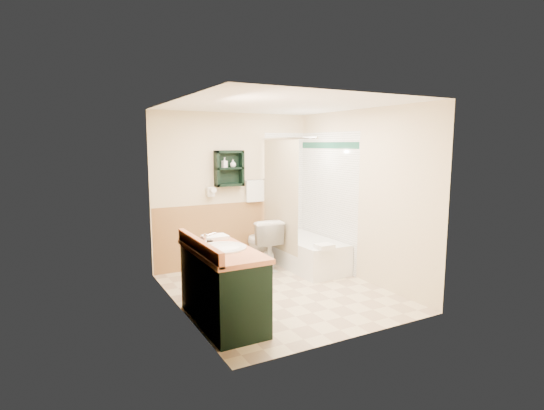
{
  "coord_description": "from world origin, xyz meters",
  "views": [
    {
      "loc": [
        -2.6,
        -4.65,
        1.92
      ],
      "look_at": [
        -0.0,
        0.2,
        1.13
      ],
      "focal_mm": 28.0,
      "sensor_mm": 36.0,
      "label": 1
    }
  ],
  "objects": [
    {
      "name": "tile_accent",
      "position": [
        1.27,
        0.75,
        1.9
      ],
      "size": [
        1.5,
        1.5,
        0.1
      ],
      "primitive_type": null,
      "color": "#154A38",
      "rests_on": "right_wall"
    },
    {
      "name": "tile_back",
      "position": [
        1.03,
        1.48,
        1.05
      ],
      "size": [
        0.95,
        0.95,
        2.1
      ],
      "primitive_type": null,
      "color": "white",
      "rests_on": "back_wall"
    },
    {
      "name": "shower_curtain",
      "position": [
        0.53,
        0.92,
        1.15
      ],
      "size": [
        1.05,
        1.05,
        1.7
      ],
      "primitive_type": null,
      "color": "#C7B597",
      "rests_on": "curtain_rod"
    },
    {
      "name": "left_wall",
      "position": [
        -1.32,
        0.0,
        1.2
      ],
      "size": [
        0.04,
        3.0,
        2.4
      ],
      "primitive_type": "cube",
      "color": "#F9E8C3",
      "rests_on": "ground"
    },
    {
      "name": "mirror_frame",
      "position": [
        -1.27,
        -0.55,
        1.5
      ],
      "size": [
        1.3,
        1.3,
        1.0
      ],
      "primitive_type": null,
      "color": "brown",
      "rests_on": "left_wall"
    },
    {
      "name": "mirror_glass",
      "position": [
        -1.27,
        -0.55,
        1.5
      ],
      "size": [
        1.2,
        1.2,
        0.9
      ],
      "primitive_type": null,
      "color": "white",
      "rests_on": "left_wall"
    },
    {
      "name": "wall_shelf",
      "position": [
        -0.1,
        1.41,
        1.55
      ],
      "size": [
        0.45,
        0.15,
        0.55
      ],
      "primitive_type": "cube",
      "color": "black",
      "rests_on": "back_wall"
    },
    {
      "name": "right_wall",
      "position": [
        1.32,
        0.0,
        1.2
      ],
      "size": [
        0.04,
        3.0,
        2.4
      ],
      "primitive_type": "cube",
      "color": "#F9E8C3",
      "rests_on": "ground"
    },
    {
      "name": "floor",
      "position": [
        0.0,
        0.0,
        0.0
      ],
      "size": [
        3.0,
        3.0,
        0.0
      ],
      "primitive_type": "plane",
      "color": "beige",
      "rests_on": "ground"
    },
    {
      "name": "wainscot_back",
      "position": [
        0.0,
        1.49,
        0.5
      ],
      "size": [
        2.58,
        2.58,
        1.0
      ],
      "primitive_type": null,
      "color": "tan",
      "rests_on": "back_wall"
    },
    {
      "name": "ceiling",
      "position": [
        0.0,
        0.0,
        2.42
      ],
      "size": [
        2.6,
        3.0,
        0.04
      ],
      "primitive_type": "cube",
      "color": "white",
      "rests_on": "back_wall"
    },
    {
      "name": "counter_towel",
      "position": [
        -0.89,
        -0.06,
        0.84
      ],
      "size": [
        0.28,
        0.22,
        0.04
      ],
      "primitive_type": "cube",
      "color": "white",
      "rests_on": "vanity"
    },
    {
      "name": "tub_towel",
      "position": [
        0.78,
        0.11,
        0.5
      ],
      "size": [
        0.24,
        0.2,
        0.07
      ],
      "primitive_type": "cube",
      "color": "white",
      "rests_on": "bathtub"
    },
    {
      "name": "wainscot_left",
      "position": [
        -1.29,
        0.0,
        0.5
      ],
      "size": [
        2.98,
        2.98,
        1.0
      ],
      "primitive_type": null,
      "color": "tan",
      "rests_on": "left_wall"
    },
    {
      "name": "toilet",
      "position": [
        0.31,
        1.09,
        0.39
      ],
      "size": [
        0.53,
        0.84,
        0.78
      ],
      "primitive_type": "imported",
      "rotation": [
        0.0,
        0.0,
        3.03
      ],
      "color": "white",
      "rests_on": "ground"
    },
    {
      "name": "tile_right",
      "position": [
        1.28,
        0.75,
        1.05
      ],
      "size": [
        1.5,
        1.5,
        2.1
      ],
      "primitive_type": null,
      "color": "white",
      "rests_on": "right_wall"
    },
    {
      "name": "back_wall",
      "position": [
        0.0,
        1.52,
        1.2
      ],
      "size": [
        2.6,
        0.04,
        2.4
      ],
      "primitive_type": "cube",
      "color": "#F9E8C3",
      "rests_on": "ground"
    },
    {
      "name": "hair_dryer",
      "position": [
        -0.4,
        1.43,
        1.2
      ],
      "size": [
        0.1,
        0.24,
        0.18
      ],
      "primitive_type": null,
      "color": "white",
      "rests_on": "back_wall"
    },
    {
      "name": "soap_bottle_b",
      "position": [
        -0.04,
        1.4,
        1.61
      ],
      "size": [
        0.13,
        0.14,
        0.09
      ],
      "primitive_type": "imported",
      "rotation": [
        0.0,
        0.0,
        -0.38
      ],
      "color": "white",
      "rests_on": "wall_shelf"
    },
    {
      "name": "curtain_rod",
      "position": [
        0.53,
        0.75,
        2.0
      ],
      "size": [
        0.03,
        1.6,
        0.03
      ],
      "primitive_type": "cylinder",
      "rotation": [
        1.57,
        0.0,
        0.0
      ],
      "color": "silver",
      "rests_on": "back_wall"
    },
    {
      "name": "bathtub",
      "position": [
        0.93,
        0.82,
        0.23
      ],
      "size": [
        0.69,
        1.5,
        0.46
      ],
      "primitive_type": "cube",
      "color": "white",
      "rests_on": "ground"
    },
    {
      "name": "vanity_book",
      "position": [
        -1.16,
        -0.12,
        0.94
      ],
      "size": [
        0.18,
        0.03,
        0.24
      ],
      "primitive_type": "imported",
      "rotation": [
        0.0,
        0.0,
        0.02
      ],
      "color": "black",
      "rests_on": "vanity"
    },
    {
      "name": "towel_bar",
      "position": [
        0.35,
        1.45,
        1.35
      ],
      "size": [
        0.4,
        0.06,
        0.4
      ],
      "primitive_type": null,
      "color": "white",
      "rests_on": "back_wall"
    },
    {
      "name": "soap_bottle_a",
      "position": [
        -0.18,
        1.4,
        1.6
      ],
      "size": [
        0.1,
        0.16,
        0.07
      ],
      "primitive_type": "imported",
      "rotation": [
        0.0,
        0.0,
        0.21
      ],
      "color": "white",
      "rests_on": "wall_shelf"
    },
    {
      "name": "vanity",
      "position": [
        -0.99,
        -0.53,
        0.41
      ],
      "size": [
        0.59,
        1.29,
        0.82
      ],
      "primitive_type": "cube",
      "color": "black",
      "rests_on": "ground"
    }
  ]
}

